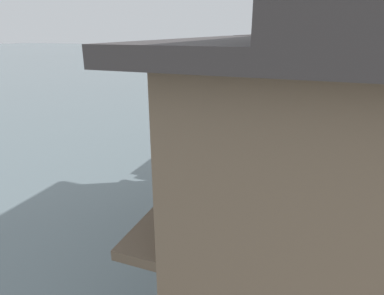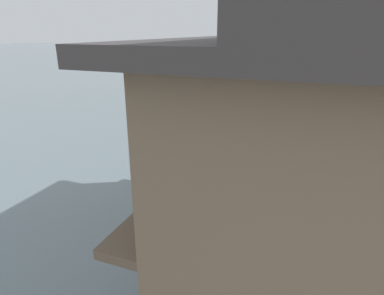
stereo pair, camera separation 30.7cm
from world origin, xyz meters
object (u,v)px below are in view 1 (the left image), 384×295
Objects in this scene: boat_midriver_upstream at (217,207)px; boat_crossing_west at (215,84)px; house_waterfront_second at (328,146)px; mooring_post_dock_mid at (235,238)px; boat_moored_far at (274,118)px; boat_midriver_drifting at (202,125)px; house_waterfront_tall at (325,107)px; boat_moored_third at (238,100)px; house_waterfront_narrow at (329,106)px; boat_moored_nearest at (284,99)px; boat_moored_second at (261,140)px; stone_bridge at (263,63)px; house_waterfront_nearest at (369,265)px.

boat_midriver_upstream is 42.89m from boat_crossing_west.
house_waterfront_second reaches higher than mooring_post_dock_mid.
mooring_post_dock_mid reaches higher than boat_moored_far.
boat_midriver_drifting is at bearing 121.20° from house_waterfront_second.
boat_moored_third is at bearing 112.52° from house_waterfront_tall.
house_waterfront_tall is 9.77× the size of mooring_post_dock_mid.
house_waterfront_narrow is (17.77, -30.45, 3.72)m from boat_crossing_west.
boat_crossing_west is at bearing 141.97° from boat_moored_nearest.
house_waterfront_narrow is (4.96, -1.68, 3.71)m from boat_moored_second.
house_waterfront_narrow is at bearing -74.77° from stone_bridge.
house_waterfront_tall is 49.98m from stone_bridge.
boat_crossing_west is at bearing 107.81° from mooring_post_dock_mid.
house_waterfront_nearest is (5.07, -40.25, 5.00)m from boat_moored_nearest.
boat_midriver_drifting is 0.64× the size of boat_crossing_west.
boat_midriver_drifting is at bearing 157.83° from house_waterfront_narrow.
boat_moored_third is 0.67× the size of house_waterfront_narrow.
boat_midriver_upstream is (5.57, -28.64, 0.09)m from boat_moored_third.
stone_bridge reaches higher than boat_midriver_upstream.
boat_midriver_upstream is at bearing 115.62° from mooring_post_dock_mid.
boat_moored_nearest is at bearing -73.13° from stone_bridge.
house_waterfront_nearest is at bearing -56.75° from mooring_post_dock_mid.
boat_moored_second is 0.77× the size of house_waterfront_narrow.
boat_moored_far reaches higher than boat_moored_nearest.
boat_midriver_drifting is 0.54× the size of house_waterfront_narrow.
mooring_post_dock_mid is at bearing -110.07° from house_waterfront_tall.
house_waterfront_second is 1.00× the size of house_waterfront_tall.
boat_moored_nearest is 1.09× the size of boat_midriver_upstream.
boat_crossing_west is at bearing 114.90° from house_waterfront_tall.
boat_midriver_upstream is 11.86m from house_waterfront_nearest.
boat_moored_nearest is 0.64× the size of house_waterfront_nearest.
stone_bridge is (-6.46, 40.26, 2.83)m from boat_moored_second.
boat_moored_nearest is at bearing 97.59° from house_waterfront_second.
stone_bridge is (-0.63, 23.87, 2.87)m from boat_moored_third.
stone_bridge is at bearing 106.87° from boat_moored_nearest.
stone_bridge reaches higher than boat_moored_nearest.
house_waterfront_second is at bearing -58.80° from boat_midriver_drifting.
boat_midriver_drifting is 0.41× the size of house_waterfront_nearest.
house_waterfront_second reaches higher than boat_crossing_west.
stone_bridge reaches higher than boat_moored_third.
boat_midriver_drifting is 0.41× the size of house_waterfront_tall.
house_waterfront_second reaches higher than boat_moored_far.
mooring_post_dock_mid is (1.64, -16.21, 1.16)m from boat_moored_second.
boat_moored_second is 1.00× the size of boat_midriver_upstream.
boat_midriver_upstream is at bearing -141.30° from house_waterfront_tall.
mooring_post_dock_mid reaches higher than boat_moored_nearest.
boat_crossing_west is (-6.98, 12.37, 0.04)m from boat_moored_third.
house_waterfront_second is at bearing -82.41° from boat_moored_nearest.
stone_bridge reaches higher than boat_midriver_drifting.
boat_crossing_west reaches higher than boat_midriver_drifting.
boat_moored_third is 0.18× the size of stone_bridge.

